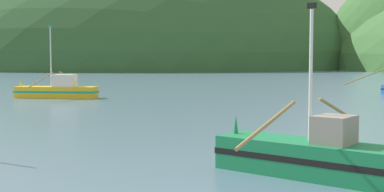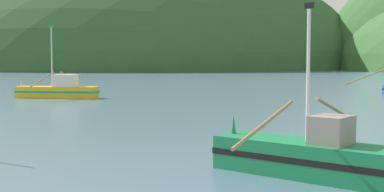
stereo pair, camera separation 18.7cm
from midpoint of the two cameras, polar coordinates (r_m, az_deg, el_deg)
The scene contains 4 objects.
hill_far_center at distance 208.26m, azimuth -5.81°, elevation 3.03°, with size 169.50×135.60×86.19m, color #2D562D.
hill_far_left at distance 254.33m, azimuth -16.48°, elevation 3.09°, with size 111.14×88.92×65.25m, color #47703D.
fishing_boat_yellow at distance 56.22m, azimuth -14.29°, elevation 0.63°, with size 8.63×12.78×7.42m.
fishing_boat_green at distance 19.33m, azimuth 12.08°, elevation -6.24°, with size 6.35×6.95×6.08m.
Camera 1 is at (-3.62, -6.99, 4.21)m, focal length 49.78 mm.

